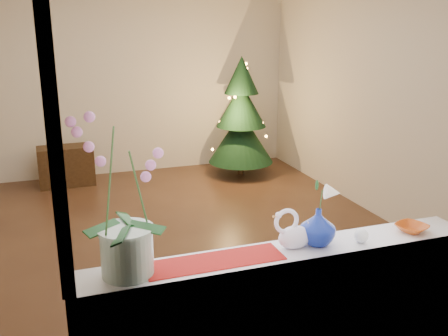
{
  "coord_description": "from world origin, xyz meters",
  "views": [
    {
      "loc": [
        -1.08,
        -4.51,
        2.06
      ],
      "look_at": [
        0.01,
        -1.4,
        1.1
      ],
      "focal_mm": 40.0,
      "sensor_mm": 36.0,
      "label": 1
    }
  ],
  "objects_px": {
    "side_table": "(66,166)",
    "xmas_tree": "(241,117)",
    "amber_dish": "(412,228)",
    "swan": "(295,229)",
    "blue_vase": "(318,224)",
    "orchid_pot": "(124,196)",
    "paperweight": "(361,236)"
  },
  "relations": [
    {
      "from": "blue_vase",
      "to": "paperweight",
      "type": "relative_size",
      "value": 2.97
    },
    {
      "from": "blue_vase",
      "to": "side_table",
      "type": "bearing_deg",
      "value": 104.62
    },
    {
      "from": "blue_vase",
      "to": "xmas_tree",
      "type": "distance_m",
      "value": 4.35
    },
    {
      "from": "orchid_pot",
      "to": "paperweight",
      "type": "distance_m",
      "value": 1.29
    },
    {
      "from": "swan",
      "to": "side_table",
      "type": "relative_size",
      "value": 0.36
    },
    {
      "from": "side_table",
      "to": "paperweight",
      "type": "bearing_deg",
      "value": -74.6
    },
    {
      "from": "paperweight",
      "to": "side_table",
      "type": "xyz_separation_m",
      "value": [
        -1.4,
        4.54,
        -0.7
      ]
    },
    {
      "from": "amber_dish",
      "to": "xmas_tree",
      "type": "height_order",
      "value": "xmas_tree"
    },
    {
      "from": "xmas_tree",
      "to": "side_table",
      "type": "xyz_separation_m",
      "value": [
        -2.35,
        0.3,
        -0.56
      ]
    },
    {
      "from": "swan",
      "to": "amber_dish",
      "type": "bearing_deg",
      "value": -5.52
    },
    {
      "from": "orchid_pot",
      "to": "blue_vase",
      "type": "height_order",
      "value": "orchid_pot"
    },
    {
      "from": "orchid_pot",
      "to": "side_table",
      "type": "height_order",
      "value": "orchid_pot"
    },
    {
      "from": "blue_vase",
      "to": "paperweight",
      "type": "bearing_deg",
      "value": -14.45
    },
    {
      "from": "swan",
      "to": "blue_vase",
      "type": "xyz_separation_m",
      "value": [
        0.13,
        -0.0,
        0.01
      ]
    },
    {
      "from": "blue_vase",
      "to": "side_table",
      "type": "xyz_separation_m",
      "value": [
        -1.17,
        4.48,
        -0.77
      ]
    },
    {
      "from": "side_table",
      "to": "xmas_tree",
      "type": "bearing_deg",
      "value": -9.05
    },
    {
      "from": "swan",
      "to": "paperweight",
      "type": "bearing_deg",
      "value": -12.78
    },
    {
      "from": "swan",
      "to": "amber_dish",
      "type": "xyz_separation_m",
      "value": [
        0.73,
        -0.03,
        -0.09
      ]
    },
    {
      "from": "orchid_pot",
      "to": "xmas_tree",
      "type": "bearing_deg",
      "value": 62.4
    },
    {
      "from": "orchid_pot",
      "to": "paperweight",
      "type": "relative_size",
      "value": 10.04
    },
    {
      "from": "orchid_pot",
      "to": "swan",
      "type": "xyz_separation_m",
      "value": [
        0.88,
        0.01,
        -0.28
      ]
    },
    {
      "from": "amber_dish",
      "to": "side_table",
      "type": "distance_m",
      "value": 4.89
    },
    {
      "from": "side_table",
      "to": "amber_dish",
      "type": "bearing_deg",
      "value": -70.43
    },
    {
      "from": "orchid_pot",
      "to": "xmas_tree",
      "type": "relative_size",
      "value": 0.47
    },
    {
      "from": "swan",
      "to": "amber_dish",
      "type": "height_order",
      "value": "swan"
    },
    {
      "from": "orchid_pot",
      "to": "side_table",
      "type": "bearing_deg",
      "value": 92.03
    },
    {
      "from": "paperweight",
      "to": "xmas_tree",
      "type": "height_order",
      "value": "xmas_tree"
    },
    {
      "from": "orchid_pot",
      "to": "paperweight",
      "type": "bearing_deg",
      "value": -2.63
    },
    {
      "from": "xmas_tree",
      "to": "side_table",
      "type": "distance_m",
      "value": 2.43
    },
    {
      "from": "side_table",
      "to": "orchid_pot",
      "type": "bearing_deg",
      "value": -89.74
    },
    {
      "from": "orchid_pot",
      "to": "swan",
      "type": "height_order",
      "value": "orchid_pot"
    },
    {
      "from": "amber_dish",
      "to": "swan",
      "type": "bearing_deg",
      "value": 177.61
    }
  ]
}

